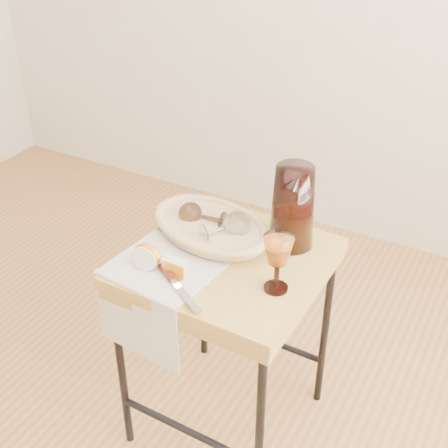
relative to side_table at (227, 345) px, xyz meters
The scene contains 10 objects.
side_table is the anchor object (origin of this frame).
tea_towel 0.38m from the side_table, 135.63° to the right, with size 0.28×0.25×0.01m, color silver.
bread_basket 0.37m from the side_table, 142.87° to the left, with size 0.35×0.24×0.05m, color #9B7744, non-canonical shape.
goblet_lying_a 0.41m from the side_table, 145.25° to the left, with size 0.12×0.07×0.07m, color brown, non-canonical shape.
goblet_lying_b 0.39m from the side_table, 130.18° to the left, with size 0.13×0.08×0.08m, color white, non-canonical shape.
pitcher 0.49m from the side_table, 49.80° to the left, with size 0.17×0.25×0.28m, color black, non-canonical shape.
wine_goblet 0.45m from the side_table, 20.02° to the right, with size 0.08×0.08×0.16m, color white, non-canonical shape.
apple_half 0.43m from the side_table, 138.55° to the right, with size 0.08×0.04×0.07m, color red.
apple_wedge 0.39m from the side_table, 122.36° to the right, with size 0.06×0.03×0.04m, color beige.
table_knife 0.40m from the side_table, 102.95° to the right, with size 0.21×0.02×0.02m, color silver, non-canonical shape.
Camera 1 is at (0.98, -0.71, 1.63)m, focal length 48.09 mm.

